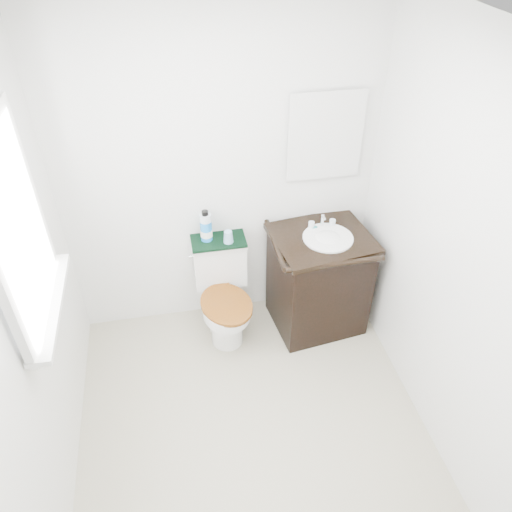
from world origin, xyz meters
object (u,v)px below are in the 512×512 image
object	(u,v)px
toilet	(223,295)
mouthwash_bottle	(206,227)
vanity	(319,279)
trash_bin	(292,319)
cup	(228,237)

from	to	relation	value
toilet	mouthwash_bottle	bearing A→B (deg)	119.56
vanity	mouthwash_bottle	size ratio (longest dim) A/B	3.83
trash_bin	cup	size ratio (longest dim) A/B	2.95
toilet	mouthwash_bottle	size ratio (longest dim) A/B	3.09
vanity	cup	world-z (taller)	vanity
toilet	mouthwash_bottle	distance (m)	0.56
trash_bin	mouthwash_bottle	world-z (taller)	mouthwash_bottle
toilet	cup	xyz separation A→B (m)	(0.07, 0.08, 0.48)
toilet	trash_bin	distance (m)	0.56
cup	mouthwash_bottle	bearing A→B (deg)	157.76
trash_bin	cup	world-z (taller)	cup
toilet	vanity	distance (m)	0.73
toilet	trash_bin	bearing A→B (deg)	-17.41
trash_bin	cup	xyz separation A→B (m)	(-0.43, 0.24, 0.67)
vanity	cup	bearing A→B (deg)	167.21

